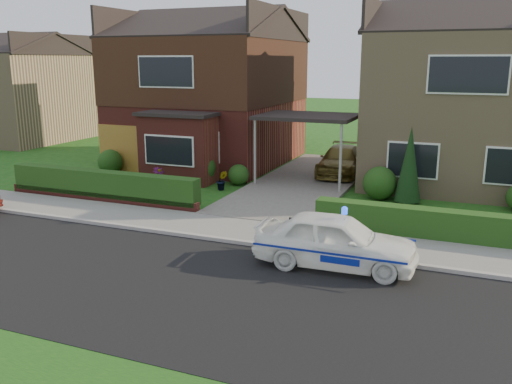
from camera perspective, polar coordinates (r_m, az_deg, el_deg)
The scene contains 23 objects.
ground at distance 12.51m, azimuth -9.64°, elevation -9.44°, with size 120.00×120.00×0.00m, color #144813.
road at distance 12.51m, azimuth -9.64°, elevation -9.44°, with size 60.00×6.00×0.02m, color black.
kerb at distance 14.98m, azimuth -3.54°, elevation -5.06°, with size 60.00×0.16×0.12m, color #9E9993.
sidewalk at distance 15.89m, azimuth -1.91°, elevation -3.97°, with size 60.00×2.00×0.10m, color slate.
driveway at distance 22.15m, azimuth 5.33°, elevation 1.12°, with size 3.80×12.00×0.12m, color #666059.
house_left at distance 26.50m, azimuth -4.90°, elevation 11.39°, with size 7.50×9.53×7.25m.
house_right at distance 23.75m, azimuth 21.45°, elevation 9.88°, with size 7.50×8.06×7.25m.
carport_link at distance 21.69m, azimuth 5.45°, elevation 7.80°, with size 3.80×3.00×2.77m.
garage_door at distance 24.69m, azimuth -14.06°, elevation 4.41°, with size 2.20×0.10×2.10m, color brown.
dwarf_wall at distance 19.77m, azimuth -16.02°, elevation -0.55°, with size 7.70×0.25×0.36m, color maroon.
hedge_left at distance 19.93m, azimuth -15.72°, elevation -0.96°, with size 7.50×0.55×0.90m, color #173E13.
hedge_right at distance 15.85m, azimuth 19.68°, elevation -5.03°, with size 7.50×0.55×0.80m, color #173E13.
shrub_left_far at distance 24.56m, azimuth -15.09°, elevation 3.09°, with size 1.08×1.08×1.08m, color #173E13.
shrub_left_mid at distance 21.98m, azimuth -5.98°, elevation 2.60°, with size 1.32×1.32×1.32m, color #173E13.
shrub_left_near at distance 21.60m, azimuth -1.84°, elevation 1.82°, with size 0.84×0.84×0.84m, color #173E13.
shrub_right_near at distance 19.82m, azimuth 12.90°, elevation 0.92°, with size 1.20×1.20×1.20m, color #173E13.
conifer_a at distance 19.36m, azimuth 15.83°, elevation 2.56°, with size 0.90×0.90×2.60m, color black.
neighbour_left at distance 36.76m, azimuth -23.74°, elevation 9.05°, with size 6.50×7.00×5.20m, color tan.
police_car at distance 13.15m, azimuth 8.36°, elevation -5.12°, with size 3.57×3.94×1.49m.
driveway_car at distance 23.40m, azimuth 8.93°, elevation 3.30°, with size 1.64×4.03×1.17m, color brown.
potted_plant_a at distance 22.31m, azimuth -21.46°, elevation 1.09°, with size 0.38×0.26×0.72m, color gray.
potted_plant_b at distance 20.76m, azimuth -3.60°, elevation 1.19°, with size 0.42×0.34×0.76m, color gray.
potted_plant_c at distance 21.14m, azimuth -10.22°, elevation 1.36°, with size 0.48×0.48×0.85m, color gray.
Camera 1 is at (6.16, -9.73, 4.89)m, focal length 38.00 mm.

